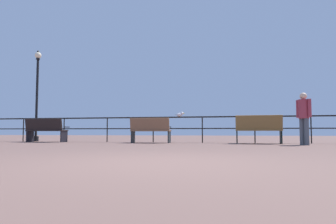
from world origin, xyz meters
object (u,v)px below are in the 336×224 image
bench_far_left (45,129)px  bench_near_left (150,129)px  bench_near_right (259,128)px  person_by_bench (304,115)px  lamppost_left (37,90)px  seagull_on_rail (180,114)px

bench_far_left → bench_near_left: bearing=0.0°
bench_near_right → person_by_bench: (1.29, -0.88, 0.40)m
bench_near_right → lamppost_left: bearing=174.6°
bench_far_left → bench_near_right: size_ratio=1.09×
lamppost_left → bench_far_left: bearing=-39.8°
bench_near_left → bench_near_right: bench_near_right is taller
lamppost_left → seagull_on_rail: (6.50, -0.23, -1.16)m
bench_near_left → seagull_on_rail: bearing=32.1°
bench_far_left → bench_near_right: (8.35, -0.00, 0.02)m
bench_far_left → lamppost_left: size_ratio=0.42×
bench_near_left → person_by_bench: size_ratio=0.91×
bench_far_left → lamppost_left: lamppost_left is taller
bench_far_left → seagull_on_rail: (5.44, 0.65, 0.56)m
bench_far_left → lamppost_left: bearing=140.2°
bench_near_right → lamppost_left: (-9.40, 0.88, 1.71)m
bench_near_left → bench_near_right: (3.93, -0.01, 0.03)m
person_by_bench → seagull_on_rail: size_ratio=4.28×
bench_far_left → seagull_on_rail: size_ratio=4.50×
bench_near_left → lamppost_left: bearing=170.9°
bench_far_left → bench_near_right: 8.35m
bench_near_right → lamppost_left: 9.60m
bench_near_right → seagull_on_rail: bearing=167.4°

